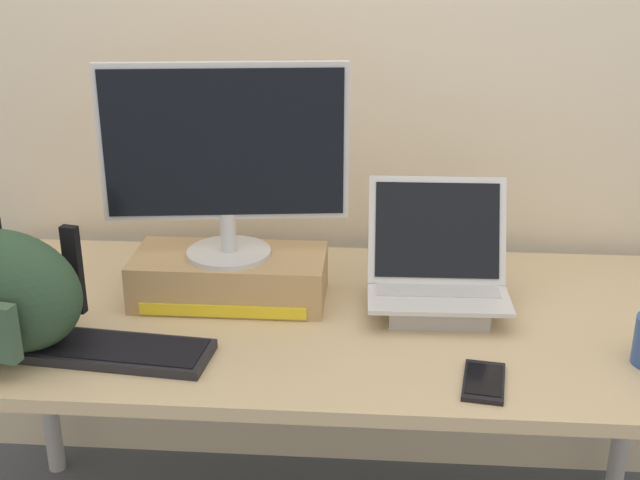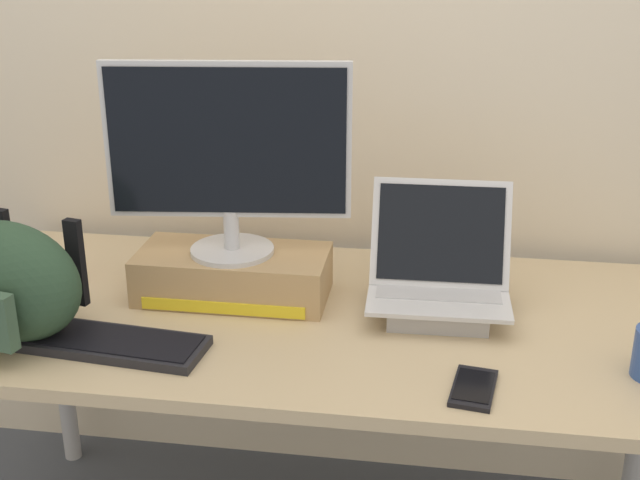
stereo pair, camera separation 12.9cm
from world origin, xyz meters
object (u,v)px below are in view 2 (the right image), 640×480
object	(u,v)px
open_laptop	(438,289)
plush_toy	(49,262)
toner_box_yellow	(233,275)
external_keyboard	(111,343)
desktop_monitor	(228,154)
messenger_backpack	(6,283)
cell_phone	(474,388)

from	to	relation	value
open_laptop	plush_toy	xyz separation A→B (m)	(-0.95, 0.04, -0.01)
toner_box_yellow	external_keyboard	xyz separation A→B (m)	(-0.19, -0.29, -0.04)
desktop_monitor	open_laptop	bearing A→B (deg)	-8.50
external_keyboard	messenger_backpack	size ratio (longest dim) A/B	1.10
external_keyboard	cell_phone	world-z (taller)	external_keyboard
open_laptop	external_keyboard	xyz separation A→B (m)	(-0.68, -0.27, -0.05)
toner_box_yellow	plush_toy	xyz separation A→B (m)	(-0.47, 0.02, -0.01)
toner_box_yellow	messenger_backpack	distance (m)	0.51
external_keyboard	cell_phone	bearing A→B (deg)	1.43
open_laptop	external_keyboard	size ratio (longest dim) A/B	0.77
messenger_backpack	cell_phone	xyz separation A→B (m)	(0.97, -0.07, -0.13)
toner_box_yellow	plush_toy	world-z (taller)	toner_box_yellow
messenger_backpack	external_keyboard	bearing A→B (deg)	9.50
open_laptop	messenger_backpack	world-z (taller)	open_laptop
cell_phone	plush_toy	distance (m)	1.09
messenger_backpack	desktop_monitor	bearing A→B (deg)	45.33
cell_phone	plush_toy	xyz separation A→B (m)	(-1.03, 0.37, 0.04)
toner_box_yellow	messenger_backpack	xyz separation A→B (m)	(-0.42, -0.28, 0.08)
plush_toy	toner_box_yellow	bearing A→B (deg)	-2.86
desktop_monitor	cell_phone	xyz separation A→B (m)	(0.56, -0.34, -0.34)
open_laptop	messenger_backpack	xyz separation A→B (m)	(-0.90, -0.26, 0.07)
plush_toy	desktop_monitor	bearing A→B (deg)	-3.00
toner_box_yellow	external_keyboard	world-z (taller)	toner_box_yellow
open_laptop	messenger_backpack	bearing A→B (deg)	-165.29
plush_toy	messenger_backpack	bearing A→B (deg)	-79.06
toner_box_yellow	cell_phone	xyz separation A→B (m)	(0.56, -0.34, -0.05)
messenger_backpack	toner_box_yellow	bearing A→B (deg)	45.45
toner_box_yellow	plush_toy	size ratio (longest dim) A/B	4.75
open_laptop	plush_toy	size ratio (longest dim) A/B	3.42
toner_box_yellow	messenger_backpack	world-z (taller)	messenger_backpack
open_laptop	messenger_backpack	distance (m)	0.94
desktop_monitor	plush_toy	world-z (taller)	desktop_monitor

